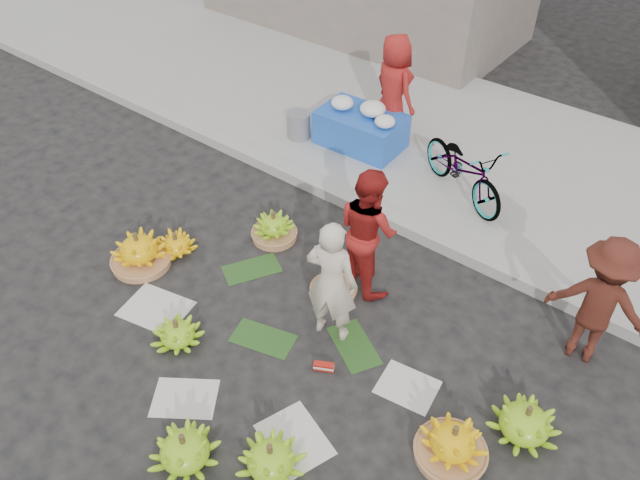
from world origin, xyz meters
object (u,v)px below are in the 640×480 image
Objects in this scene: banana_bunch_0 at (139,251)px; flower_table at (361,127)px; bicycle at (464,168)px; banana_bunch_4 at (452,444)px; vendor_cream at (331,282)px.

flower_table reaches higher than banana_bunch_0.
flower_table is (0.64, 3.55, 0.21)m from banana_bunch_0.
bicycle is at bearing 54.86° from banana_bunch_0.
banana_bunch_4 is at bearing -125.63° from bicycle.
vendor_cream is 3.49m from flower_table.
banana_bunch_0 reaches higher than banana_bunch_4.
flower_table is at bearing -74.24° from vendor_cream.
vendor_cream is (2.37, 0.53, 0.52)m from banana_bunch_0.
vendor_cream is at bearing -62.01° from flower_table.
vendor_cream is (-1.68, 0.50, 0.54)m from banana_bunch_4.
banana_bunch_4 is (4.05, 0.03, -0.02)m from banana_bunch_0.
flower_table reaches higher than banana_bunch_4.
vendor_cream reaches higher than banana_bunch_0.
banana_bunch_0 is 2.48m from vendor_cream.
flower_table is at bearing 110.50° from bicycle.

